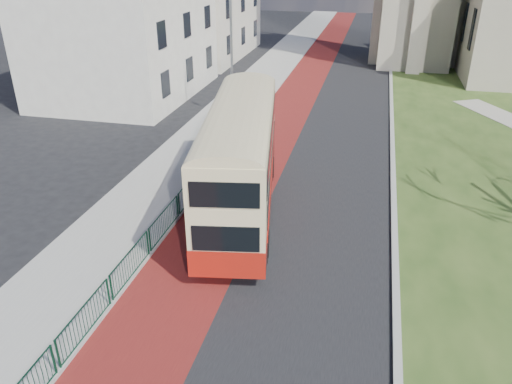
% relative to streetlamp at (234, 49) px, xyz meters
% --- Properties ---
extents(ground, '(160.00, 160.00, 0.00)m').
position_rel_streetlamp_xyz_m(ground, '(4.35, -18.00, -4.59)').
color(ground, black).
rests_on(ground, ground).
extents(road_carriageway, '(9.00, 120.00, 0.01)m').
position_rel_streetlamp_xyz_m(road_carriageway, '(5.85, 2.00, -4.59)').
color(road_carriageway, black).
rests_on(road_carriageway, ground).
extents(bus_lane, '(3.40, 120.00, 0.01)m').
position_rel_streetlamp_xyz_m(bus_lane, '(3.15, 2.00, -4.59)').
color(bus_lane, '#591414').
rests_on(bus_lane, ground).
extents(pavement_west, '(4.00, 120.00, 0.12)m').
position_rel_streetlamp_xyz_m(pavement_west, '(-0.65, 2.00, -4.53)').
color(pavement_west, gray).
rests_on(pavement_west, ground).
extents(kerb_west, '(0.25, 120.00, 0.13)m').
position_rel_streetlamp_xyz_m(kerb_west, '(1.35, 2.00, -4.53)').
color(kerb_west, '#999993').
rests_on(kerb_west, ground).
extents(kerb_east, '(0.25, 80.00, 0.13)m').
position_rel_streetlamp_xyz_m(kerb_east, '(10.45, 4.00, -4.53)').
color(kerb_east, '#999993').
rests_on(kerb_east, ground).
extents(pedestrian_railing, '(0.07, 24.00, 1.12)m').
position_rel_streetlamp_xyz_m(pedestrian_railing, '(1.40, -14.00, -4.04)').
color(pedestrian_railing, '#0C3723').
rests_on(pedestrian_railing, ground).
extents(street_block_near, '(10.30, 14.30, 13.00)m').
position_rel_streetlamp_xyz_m(street_block_near, '(-9.65, 4.00, 1.92)').
color(street_block_near, beige).
rests_on(street_block_near, ground).
extents(streetlamp, '(2.13, 0.18, 8.00)m').
position_rel_streetlamp_xyz_m(streetlamp, '(0.00, 0.00, 0.00)').
color(streetlamp, gray).
rests_on(streetlamp, pavement_west).
extents(bus, '(4.52, 11.52, 4.70)m').
position_rel_streetlamp_xyz_m(bus, '(3.88, -12.97, -1.91)').
color(bus, '#9C170E').
rests_on(bus, ground).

